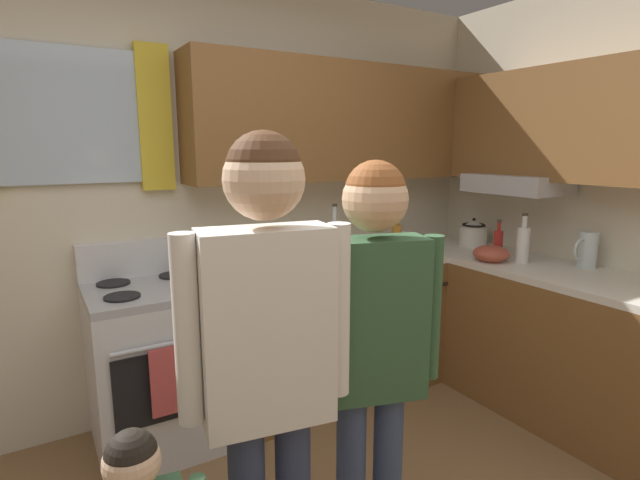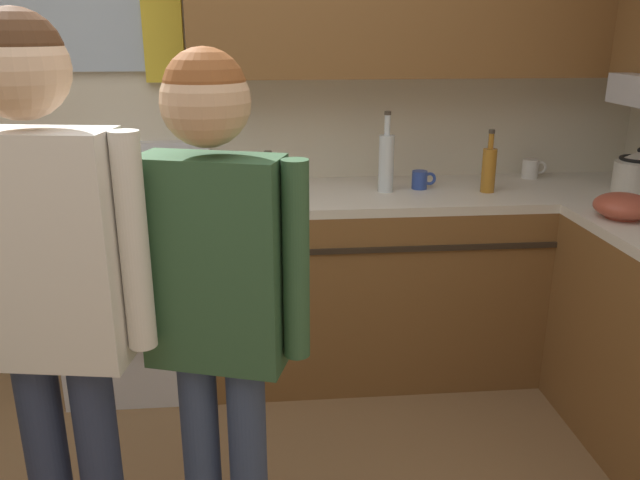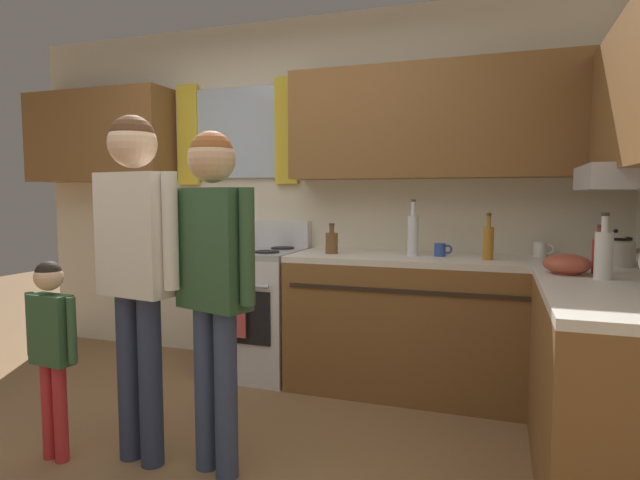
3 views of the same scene
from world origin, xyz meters
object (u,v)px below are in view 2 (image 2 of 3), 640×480
object	(u,v)px
mixing_bowl	(623,207)
bottle_tall_clear	(386,161)
bottle_squat_brown	(269,179)
mug_cobalt_blue	(421,180)
adult_holding_child	(47,275)
bottle_oil_amber	(489,169)
adult_in_plaid	(215,285)
mug_ceramic_white	(531,169)
stovetop_kettle	(637,172)
stove_oven	(143,285)

from	to	relation	value
mixing_bowl	bottle_tall_clear	bearing A→B (deg)	148.51
bottle_squat_brown	mug_cobalt_blue	bearing A→B (deg)	6.31
mixing_bowl	adult_holding_child	world-z (taller)	adult_holding_child
bottle_oil_amber	mixing_bowl	world-z (taller)	bottle_oil_amber
bottle_squat_brown	mixing_bowl	bearing A→B (deg)	-19.10
adult_in_plaid	mug_cobalt_blue	bearing A→B (deg)	57.38
mug_ceramic_white	mixing_bowl	size ratio (longest dim) A/B	0.55
bottle_tall_clear	adult_in_plaid	size ratio (longest dim) A/B	0.23
bottle_tall_clear	mug_cobalt_blue	world-z (taller)	bottle_tall_clear
stovetop_kettle	adult_holding_child	xyz separation A→B (m)	(-2.23, -1.23, 0.05)
mug_cobalt_blue	bottle_squat_brown	bearing A→B (deg)	-173.69
mug_ceramic_white	adult_in_plaid	world-z (taller)	adult_in_plaid
adult_holding_child	adult_in_plaid	size ratio (longest dim) A/B	1.05
mug_cobalt_blue	stove_oven	bearing A→B (deg)	-179.00
bottle_squat_brown	mug_ceramic_white	distance (m)	1.35
bottle_oil_amber	adult_holding_child	bearing A→B (deg)	-140.31
mug_ceramic_white	mug_cobalt_blue	world-z (taller)	mug_ceramic_white
stove_oven	mug_ceramic_white	world-z (taller)	stove_oven
stove_oven	mug_ceramic_white	distance (m)	1.99
mug_ceramic_white	stovetop_kettle	xyz separation A→B (m)	(0.36, -0.33, 0.05)
bottle_tall_clear	adult_holding_child	bearing A→B (deg)	-129.09
stovetop_kettle	bottle_oil_amber	bearing A→B (deg)	174.46
adult_in_plaid	mug_ceramic_white	bearing A→B (deg)	46.02
adult_holding_child	bottle_oil_amber	bearing A→B (deg)	39.69
stovetop_kettle	adult_holding_child	size ratio (longest dim) A/B	0.16
stovetop_kettle	adult_holding_child	distance (m)	2.55
bottle_oil_amber	bottle_squat_brown	world-z (taller)	bottle_oil_amber
bottle_squat_brown	adult_in_plaid	xyz separation A→B (m)	(-0.15, -1.28, 0.02)
bottle_oil_amber	mug_cobalt_blue	distance (m)	0.31
stove_oven	mug_cobalt_blue	world-z (taller)	stove_oven
mixing_bowl	stove_oven	bearing A→B (deg)	164.90
bottle_tall_clear	bottle_squat_brown	bearing A→B (deg)	-175.67
mug_cobalt_blue	adult_holding_child	distance (m)	1.88
mug_cobalt_blue	mixing_bowl	bearing A→B (deg)	-39.54
stovetop_kettle	adult_in_plaid	world-z (taller)	adult_in_plaid
bottle_tall_clear	stovetop_kettle	size ratio (longest dim) A/B	1.34
bottle_oil_amber	adult_holding_child	distance (m)	2.03
adult_holding_child	adult_in_plaid	xyz separation A→B (m)	(0.40, 0.03, -0.05)
bottle_oil_amber	adult_in_plaid	bearing A→B (deg)	-132.49
adult_holding_child	stovetop_kettle	bearing A→B (deg)	28.80
bottle_oil_amber	mug_ceramic_white	world-z (taller)	bottle_oil_amber
stovetop_kettle	stove_oven	bearing A→B (deg)	176.69
bottle_oil_amber	stovetop_kettle	distance (m)	0.68
stove_oven	stovetop_kettle	xyz separation A→B (m)	(2.28, -0.13, 0.53)
stove_oven	adult_holding_child	world-z (taller)	adult_holding_child
bottle_oil_amber	stovetop_kettle	size ratio (longest dim) A/B	1.04
mug_ceramic_white	adult_holding_child	distance (m)	2.44
bottle_oil_amber	mug_cobalt_blue	bearing A→B (deg)	163.00
bottle_squat_brown	bottle_tall_clear	world-z (taller)	bottle_tall_clear
mug_cobalt_blue	mixing_bowl	world-z (taller)	mixing_bowl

